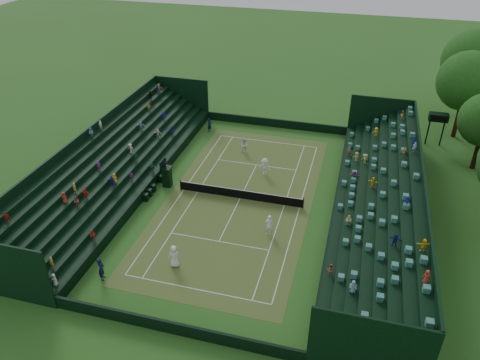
# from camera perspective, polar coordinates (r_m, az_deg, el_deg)

# --- Properties ---
(ground) EXTENTS (160.00, 160.00, 0.00)m
(ground) POSITION_cam_1_polar(r_m,az_deg,el_deg) (42.78, 0.00, -2.28)
(ground) COLOR #2C5D1D
(ground) RESTS_ON ground
(court_surface) EXTENTS (12.97, 26.77, 0.01)m
(court_surface) POSITION_cam_1_polar(r_m,az_deg,el_deg) (42.77, 0.00, -2.27)
(court_surface) COLOR #2D6A23
(court_surface) RESTS_ON ground
(perimeter_wall_north) EXTENTS (17.17, 0.20, 1.00)m
(perimeter_wall_north) POSITION_cam_1_polar(r_m,az_deg,el_deg) (56.08, 4.32, 6.94)
(perimeter_wall_north) COLOR black
(perimeter_wall_north) RESTS_ON ground
(perimeter_wall_south) EXTENTS (17.17, 0.20, 1.00)m
(perimeter_wall_south) POSITION_cam_1_polar(r_m,az_deg,el_deg) (31.17, -8.11, -17.42)
(perimeter_wall_south) COLOR black
(perimeter_wall_south) RESTS_ON ground
(perimeter_wall_east) EXTENTS (0.20, 31.77, 1.00)m
(perimeter_wall_east) POSITION_cam_1_polar(r_m,az_deg,el_deg) (41.46, 11.40, -3.39)
(perimeter_wall_east) COLOR black
(perimeter_wall_east) RESTS_ON ground
(perimeter_wall_west) EXTENTS (0.20, 31.77, 1.00)m
(perimeter_wall_west) POSITION_cam_1_polar(r_m,az_deg,el_deg) (45.13, -10.45, -0.12)
(perimeter_wall_west) COLOR black
(perimeter_wall_west) RESTS_ON ground
(north_grandstand) EXTENTS (6.60, 32.00, 4.90)m
(north_grandstand) POSITION_cam_1_polar(r_m,az_deg,el_deg) (41.01, 17.35, -3.00)
(north_grandstand) COLOR black
(north_grandstand) RESTS_ON ground
(south_grandstand) EXTENTS (6.60, 32.00, 4.90)m
(south_grandstand) POSITION_cam_1_polar(r_m,az_deg,el_deg) (46.43, -15.26, 1.69)
(south_grandstand) COLOR black
(south_grandstand) RESTS_ON ground
(tennis_net) EXTENTS (11.67, 0.10, 1.06)m
(tennis_net) POSITION_cam_1_polar(r_m,az_deg,el_deg) (42.49, 0.00, -1.69)
(tennis_net) COLOR black
(tennis_net) RESTS_ON ground
(scoreboard_tower) EXTENTS (2.00, 1.00, 3.70)m
(scoreboard_tower) POSITION_cam_1_polar(r_m,az_deg,el_deg) (54.98, 23.02, 6.92)
(scoreboard_tower) COLOR black
(scoreboard_tower) RESTS_ON ground
(umpire_chair) EXTENTS (0.96, 0.96, 3.02)m
(umpire_chair) POSITION_cam_1_polar(r_m,az_deg,el_deg) (44.49, -8.94, 0.72)
(umpire_chair) COLOR black
(umpire_chair) RESTS_ON ground
(courtside_chairs) EXTENTS (0.48, 5.45, 1.04)m
(courtside_chairs) POSITION_cam_1_polar(r_m,az_deg,el_deg) (45.02, -10.11, -0.34)
(courtside_chairs) COLOR black
(courtside_chairs) RESTS_ON ground
(player_near_west) EXTENTS (1.03, 0.81, 1.86)m
(player_near_west) POSITION_cam_1_polar(r_m,az_deg,el_deg) (35.38, -8.01, -9.19)
(player_near_west) COLOR white
(player_near_west) RESTS_ON ground
(player_near_east) EXTENTS (0.75, 0.55, 1.90)m
(player_near_east) POSITION_cam_1_polar(r_m,az_deg,el_deg) (38.05, 3.60, -5.49)
(player_near_east) COLOR white
(player_near_east) RESTS_ON ground
(player_far_west) EXTENTS (0.88, 0.71, 1.68)m
(player_far_west) POSITION_cam_1_polar(r_m,az_deg,el_deg) (50.00, 0.53, 4.23)
(player_far_west) COLOR white
(player_far_west) RESTS_ON ground
(player_far_east) EXTENTS (1.18, 0.70, 1.81)m
(player_far_east) POSITION_cam_1_polar(r_m,az_deg,el_deg) (45.99, 3.03, 1.64)
(player_far_east) COLOR white
(player_far_east) RESTS_ON ground
(line_judge_north) EXTENTS (0.56, 0.70, 1.68)m
(line_judge_north) POSITION_cam_1_polar(r_m,az_deg,el_deg) (54.77, -3.75, 6.72)
(line_judge_north) COLOR black
(line_judge_north) RESTS_ON ground
(line_judge_south) EXTENTS (0.67, 0.81, 1.89)m
(line_judge_south) POSITION_cam_1_polar(r_m,az_deg,el_deg) (35.42, -16.55, -10.35)
(line_judge_south) COLOR black
(line_judge_south) RESTS_ON ground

